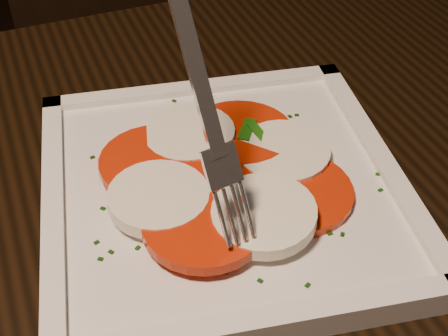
# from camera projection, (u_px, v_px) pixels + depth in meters

# --- Properties ---
(table) EXTENTS (1.27, 0.90, 0.75)m
(table) POSITION_uv_depth(u_px,v_px,m) (357.00, 328.00, 0.49)
(table) COLOR black
(table) RESTS_ON ground
(chair) EXTENTS (0.47, 0.47, 0.93)m
(chair) POSITION_uv_depth(u_px,v_px,m) (138.00, 15.00, 1.13)
(chair) COLOR black
(chair) RESTS_ON ground
(plate) EXTENTS (0.28, 0.28, 0.01)m
(plate) POSITION_uv_depth(u_px,v_px,m) (224.00, 191.00, 0.46)
(plate) COLOR white
(plate) RESTS_ON table
(caprese_salad) EXTENTS (0.21, 0.22, 0.02)m
(caprese_salad) POSITION_uv_depth(u_px,v_px,m) (224.00, 175.00, 0.45)
(caprese_salad) COLOR red
(caprese_salad) RESTS_ON plate
(fork) EXTENTS (0.06, 0.11, 0.18)m
(fork) POSITION_uv_depth(u_px,v_px,m) (189.00, 71.00, 0.37)
(fork) COLOR white
(fork) RESTS_ON caprese_salad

